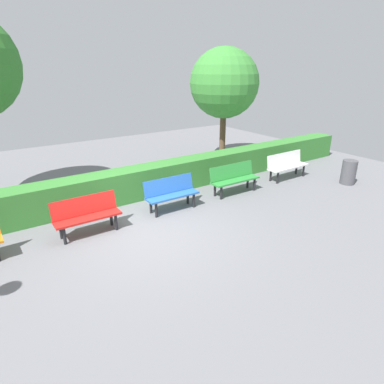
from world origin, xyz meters
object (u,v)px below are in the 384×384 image
(bench_white, at_px, (287,164))
(bench_blue, at_px, (171,192))
(bench_red, at_px, (87,214))
(bench_green, at_px, (234,177))
(trash_bin, at_px, (349,172))
(tree_near, at_px, (224,84))

(bench_white, distance_m, bench_blue, 4.57)
(bench_blue, distance_m, bench_red, 2.26)
(bench_green, distance_m, bench_red, 4.45)
(bench_white, height_order, trash_bin, bench_white)
(bench_red, bearing_deg, trash_bin, 169.70)
(bench_white, distance_m, bench_green, 2.38)
(bench_red, distance_m, tree_near, 7.61)
(bench_red, bearing_deg, bench_blue, -178.54)
(bench_blue, xyz_separation_m, trash_bin, (-5.78, 1.49, -0.09))
(bench_white, height_order, bench_green, bench_white)
(bench_blue, height_order, bench_red, same)
(tree_near, bearing_deg, bench_blue, 35.79)
(bench_white, xyz_separation_m, bench_red, (6.83, 0.09, -0.00))
(bench_green, bearing_deg, bench_blue, 1.00)
(bench_white, height_order, bench_red, bench_white)
(bench_red, distance_m, trash_bin, 8.17)
(bench_green, relative_size, trash_bin, 2.04)
(bench_blue, distance_m, tree_near, 5.77)
(bench_white, distance_m, bench_red, 6.83)
(tree_near, bearing_deg, bench_white, 96.50)
(bench_green, height_order, trash_bin, bench_green)
(bench_green, height_order, bench_red, same)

